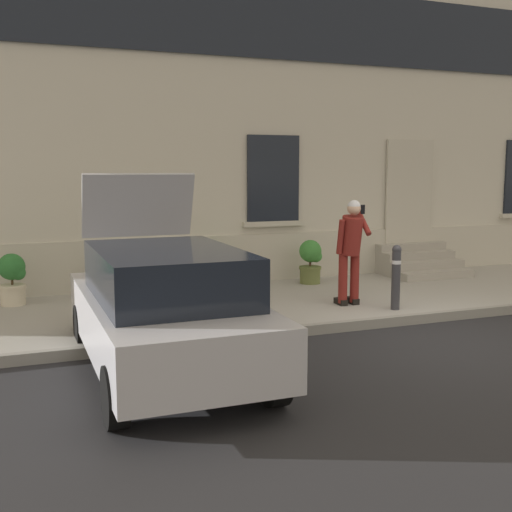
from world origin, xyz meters
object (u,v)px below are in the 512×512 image
object	(u,v)px
person_on_phone	(351,245)
planter_charcoal	(125,272)
planter_cream	(13,278)
planter_terracotta	(219,264)
hatchback_car_silver	(165,307)
bollard_near_person	(396,275)
planter_olive	(311,260)

from	to	relation	value
person_on_phone	planter_charcoal	distance (m)	3.93
planter_cream	planter_terracotta	xyz separation A→B (m)	(3.65, 0.24, 0.00)
hatchback_car_silver	person_on_phone	xyz separation A→B (m)	(3.55, 1.93, 0.35)
bollard_near_person	planter_terracotta	xyz separation A→B (m)	(-2.06, 2.83, -0.11)
hatchback_car_silver	planter_terracotta	size ratio (longest dim) A/B	4.73
bollard_near_person	planter_terracotta	distance (m)	3.50
planter_olive	person_on_phone	bearing A→B (deg)	-98.18
person_on_phone	planter_charcoal	xyz separation A→B (m)	(-3.35, 1.97, -0.54)
planter_cream	planter_terracotta	size ratio (longest dim) A/B	1.00
bollard_near_person	planter_charcoal	xyz separation A→B (m)	(-3.88, 2.50, -0.11)
hatchback_car_silver	planter_charcoal	xyz separation A→B (m)	(0.20, 3.89, -0.19)
planter_charcoal	planter_terracotta	bearing A→B (deg)	10.22
hatchback_car_silver	planter_charcoal	distance (m)	3.90
planter_charcoal	person_on_phone	bearing A→B (deg)	-30.38
person_on_phone	planter_charcoal	bearing A→B (deg)	141.08
person_on_phone	planter_cream	bearing A→B (deg)	149.78
bollard_near_person	planter_terracotta	size ratio (longest dim) A/B	1.22
planter_cream	planter_olive	world-z (taller)	same
planter_charcoal	planter_terracotta	world-z (taller)	same
planter_charcoal	planter_olive	world-z (taller)	same
planter_olive	planter_cream	bearing A→B (deg)	-179.89
planter_cream	planter_charcoal	size ratio (longest dim) A/B	1.00
person_on_phone	planter_olive	size ratio (longest dim) A/B	2.03
hatchback_car_silver	planter_olive	world-z (taller)	hatchback_car_silver
bollard_near_person	planter_cream	distance (m)	6.27
hatchback_car_silver	person_on_phone	world-z (taller)	hatchback_car_silver
planter_cream	hatchback_car_silver	bearing A→B (deg)	-67.75
planter_cream	planter_olive	size ratio (longest dim) A/B	1.00
person_on_phone	planter_charcoal	world-z (taller)	person_on_phone
hatchback_car_silver	planter_terracotta	bearing A→B (deg)	64.42
person_on_phone	planter_terracotta	distance (m)	2.81
hatchback_car_silver	planter_cream	distance (m)	4.31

